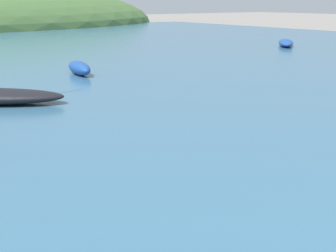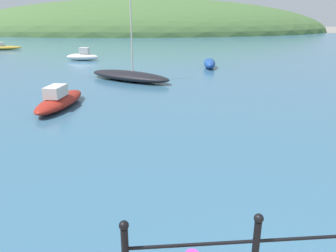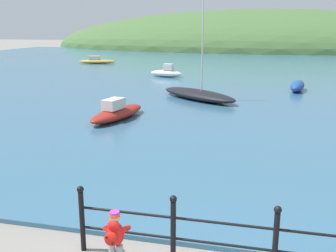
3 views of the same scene
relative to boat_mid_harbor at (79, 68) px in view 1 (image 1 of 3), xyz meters
The scene contains 2 objects.
boat_mid_harbor is the anchor object (origin of this frame).
boat_red_dinghy 19.06m from the boat_mid_harbor, 10.87° to the left, with size 3.50×3.44×0.50m.
Camera 1 is at (-6.49, -0.10, 3.48)m, focal length 50.00 mm.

